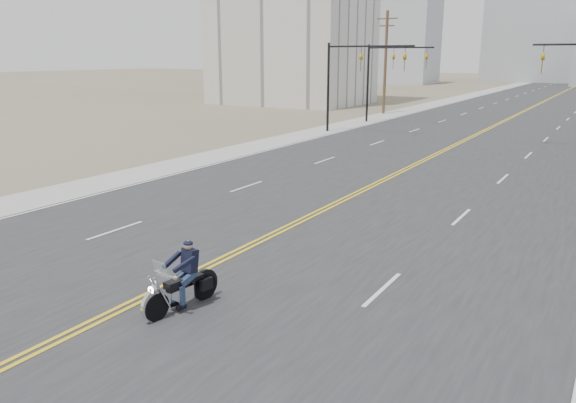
% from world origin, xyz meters
% --- Properties ---
extents(ground_plane, '(400.00, 400.00, 0.00)m').
position_xyz_m(ground_plane, '(0.00, 0.00, 0.00)').
color(ground_plane, '#776D56').
rests_on(ground_plane, ground).
extents(road, '(20.00, 200.00, 0.01)m').
position_xyz_m(road, '(0.00, 70.00, 0.01)').
color(road, '#303033').
rests_on(road, ground).
extents(sidewalk_left, '(3.00, 200.00, 0.01)m').
position_xyz_m(sidewalk_left, '(-11.50, 70.00, 0.01)').
color(sidewalk_left, '#A5A5A0').
rests_on(sidewalk_left, ground).
extents(traffic_mast_left, '(7.10, 0.26, 7.00)m').
position_xyz_m(traffic_mast_left, '(-8.98, 32.00, 4.94)').
color(traffic_mast_left, black).
rests_on(traffic_mast_left, ground).
extents(traffic_mast_far, '(6.10, 0.26, 7.00)m').
position_xyz_m(traffic_mast_far, '(-9.31, 40.00, 4.87)').
color(traffic_mast_far, black).
rests_on(traffic_mast_far, ground).
extents(utility_pole_left, '(2.20, 0.30, 10.50)m').
position_xyz_m(utility_pole_left, '(-12.50, 48.00, 5.48)').
color(utility_pole_left, brown).
rests_on(utility_pole_left, ground).
extents(haze_bldg_a, '(14.00, 12.00, 22.00)m').
position_xyz_m(haze_bldg_a, '(-35.00, 115.00, 11.00)').
color(haze_bldg_a, '#B7BCC6').
rests_on(haze_bldg_a, ground).
extents(haze_bldg_d, '(20.00, 15.00, 26.00)m').
position_xyz_m(haze_bldg_d, '(-12.00, 140.00, 13.00)').
color(haze_bldg_d, '#ADB2B7').
rests_on(haze_bldg_d, ground).
extents(haze_bldg_f, '(12.00, 12.00, 16.00)m').
position_xyz_m(haze_bldg_f, '(-50.00, 130.00, 8.00)').
color(haze_bldg_f, '#ADB2B7').
rests_on(haze_bldg_f, ground).
extents(motorcyclist, '(1.20, 2.26, 1.68)m').
position_xyz_m(motorcyclist, '(1.25, 0.41, 0.84)').
color(motorcyclist, black).
rests_on(motorcyclist, ground).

